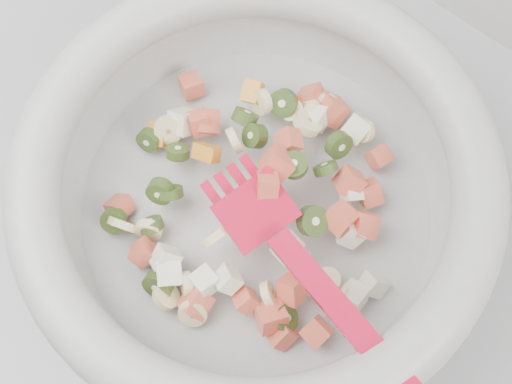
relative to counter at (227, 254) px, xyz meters
The scene contains 2 objects.
counter is the anchor object (origin of this frame).
mixing_bowl 0.52m from the counter, 19.15° to the right, with size 0.44×0.42×0.12m.
Camera 1 is at (0.21, 1.26, 1.48)m, focal length 45.00 mm.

